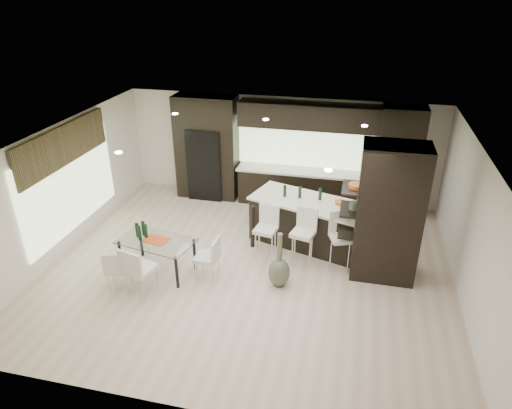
% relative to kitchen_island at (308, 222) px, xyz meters
% --- Properties ---
extents(ground, '(8.00, 8.00, 0.00)m').
position_rel_kitchen_island_xyz_m(ground, '(-1.01, -1.25, -0.52)').
color(ground, beige).
rests_on(ground, ground).
extents(back_wall, '(8.00, 0.02, 2.70)m').
position_rel_kitchen_island_xyz_m(back_wall, '(-1.01, 2.25, 0.83)').
color(back_wall, white).
rests_on(back_wall, ground).
extents(left_wall, '(0.02, 7.00, 2.70)m').
position_rel_kitchen_island_xyz_m(left_wall, '(-5.01, -1.25, 0.83)').
color(left_wall, white).
rests_on(left_wall, ground).
extents(right_wall, '(0.02, 7.00, 2.70)m').
position_rel_kitchen_island_xyz_m(right_wall, '(2.99, -1.25, 0.83)').
color(right_wall, white).
rests_on(right_wall, ground).
extents(ceiling, '(8.00, 7.00, 0.02)m').
position_rel_kitchen_island_xyz_m(ceiling, '(-1.01, -1.25, 2.18)').
color(ceiling, white).
rests_on(ceiling, ground).
extents(window_left, '(0.04, 3.20, 1.90)m').
position_rel_kitchen_island_xyz_m(window_left, '(-4.97, -1.05, 0.83)').
color(window_left, '#B2D199').
rests_on(window_left, left_wall).
extents(window_back, '(3.40, 0.04, 1.20)m').
position_rel_kitchen_island_xyz_m(window_back, '(-0.41, 2.21, 1.03)').
color(window_back, '#B2D199').
rests_on(window_back, back_wall).
extents(stone_accent, '(0.08, 3.00, 0.80)m').
position_rel_kitchen_island_xyz_m(stone_accent, '(-4.94, -1.05, 1.73)').
color(stone_accent, brown).
rests_on(stone_accent, left_wall).
extents(ceiling_spots, '(4.00, 3.00, 0.02)m').
position_rel_kitchen_island_xyz_m(ceiling_spots, '(-1.01, -1.00, 2.16)').
color(ceiling_spots, white).
rests_on(ceiling_spots, ceiling).
extents(back_cabinetry, '(6.80, 0.68, 2.70)m').
position_rel_kitchen_island_xyz_m(back_cabinetry, '(-0.51, 1.92, 0.83)').
color(back_cabinetry, black).
rests_on(back_cabinetry, ground).
extents(refrigerator, '(0.90, 0.68, 1.90)m').
position_rel_kitchen_island_xyz_m(refrigerator, '(-2.91, 1.87, 0.43)').
color(refrigerator, black).
rests_on(refrigerator, ground).
extents(partition_column, '(1.20, 0.80, 2.70)m').
position_rel_kitchen_island_xyz_m(partition_column, '(1.59, -0.85, 0.83)').
color(partition_column, black).
rests_on(partition_column, ground).
extents(kitchen_island, '(2.70, 1.76, 1.04)m').
position_rel_kitchen_island_xyz_m(kitchen_island, '(0.00, 0.00, 0.00)').
color(kitchen_island, black).
rests_on(kitchen_island, ground).
extents(stool_left, '(0.49, 0.49, 0.96)m').
position_rel_kitchen_island_xyz_m(stool_left, '(-0.77, -0.85, -0.04)').
color(stool_left, silver).
rests_on(stool_left, ground).
extents(stool_mid, '(0.53, 0.53, 0.98)m').
position_rel_kitchen_island_xyz_m(stool_mid, '(-0.00, -0.85, -0.03)').
color(stool_mid, silver).
rests_on(stool_mid, ground).
extents(stool_right, '(0.56, 0.56, 0.98)m').
position_rel_kitchen_island_xyz_m(stool_right, '(0.77, -0.85, -0.03)').
color(stool_right, silver).
rests_on(stool_right, ground).
extents(bench, '(1.46, 0.78, 0.53)m').
position_rel_kitchen_island_xyz_m(bench, '(0.25, 0.43, -0.25)').
color(bench, black).
rests_on(bench, ground).
extents(floor_vase, '(0.50, 0.50, 1.13)m').
position_rel_kitchen_island_xyz_m(floor_vase, '(-0.32, -1.69, 0.05)').
color(floor_vase, '#4A563E').
rests_on(floor_vase, ground).
extents(dining_table, '(1.58, 1.07, 0.70)m').
position_rel_kitchen_island_xyz_m(dining_table, '(-2.76, -1.76, -0.17)').
color(dining_table, white).
rests_on(dining_table, ground).
extents(chair_near, '(0.62, 0.62, 0.94)m').
position_rel_kitchen_island_xyz_m(chair_near, '(-2.76, -2.50, -0.05)').
color(chair_near, silver).
rests_on(chair_near, ground).
extents(chair_far, '(0.54, 0.54, 0.82)m').
position_rel_kitchen_island_xyz_m(chair_far, '(-3.22, -2.47, -0.11)').
color(chair_far, silver).
rests_on(chair_far, ground).
extents(chair_end, '(0.45, 0.45, 0.81)m').
position_rel_kitchen_island_xyz_m(chair_end, '(-1.74, -1.76, -0.12)').
color(chair_end, silver).
rests_on(chair_end, ground).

